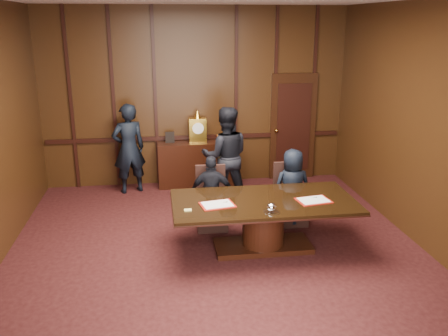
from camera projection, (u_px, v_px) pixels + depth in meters
The scene contains 13 objects.
room at pixel (223, 138), 6.23m from camera, with size 7.00×7.04×3.50m.
sideboard at pixel (198, 162), 9.54m from camera, with size 1.60×0.45×1.54m.
conference_table at pixel (263, 216), 6.81m from camera, with size 2.62×1.32×0.76m.
folder_left at pixel (217, 205), 6.55m from camera, with size 0.51×0.41×0.02m.
folder_right at pixel (314, 200), 6.70m from camera, with size 0.51×0.40×0.02m.
inkstand at pixel (271, 208), 6.30m from camera, with size 0.20×0.14×0.12m.
notepad at pixel (188, 210), 6.36m from camera, with size 0.10×0.07×0.01m, color #E1CD6E.
chair_left at pixel (212, 210), 7.62m from camera, with size 0.49×0.49×0.99m.
chair_right at pixel (290, 206), 7.79m from camera, with size 0.50×0.50×0.99m.
signatory_left at pixel (212, 193), 7.45m from camera, with size 0.71×0.30×1.21m, color black.
signatory_right at pixel (292, 188), 7.62m from camera, with size 0.62×0.40×1.27m, color black.
witness_left at pixel (129, 149), 9.04m from camera, with size 0.63×0.42×1.74m, color black.
witness_right at pixel (226, 156), 8.44m from camera, with size 0.87×0.67×1.78m, color black.
Camera 1 is at (-0.78, -5.87, 3.19)m, focal length 38.00 mm.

